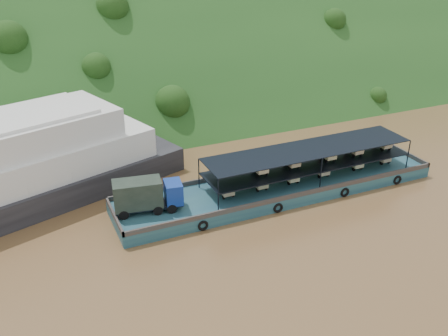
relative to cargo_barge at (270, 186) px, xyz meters
name	(u,v)px	position (x,y,z in m)	size (l,w,h in m)	color
ground	(254,204)	(-2.39, -1.05, -1.10)	(160.00, 160.00, 0.00)	brown
hillside	(153,103)	(-2.39, 34.95, -1.10)	(140.00, 28.00, 28.00)	#183B15
cargo_barge	(270,186)	(0.00, 0.00, 0.00)	(35.00, 7.18, 4.54)	#15354B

